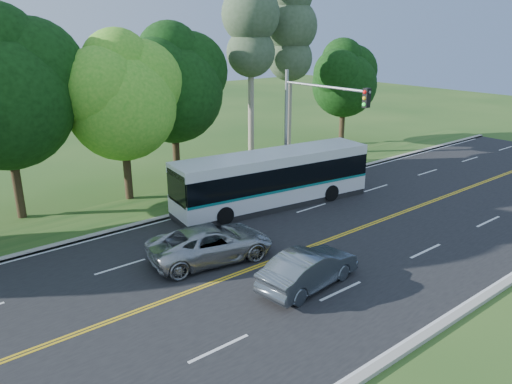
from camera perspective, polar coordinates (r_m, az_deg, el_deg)
ground at (r=21.56m, az=3.55°, el=-7.28°), size 120.00×120.00×0.00m
road at (r=21.56m, az=3.55°, el=-7.26°), size 60.00×14.00×0.02m
curb_north at (r=26.80m, az=-6.82°, el=-1.94°), size 60.00×0.30×0.15m
curb_south at (r=17.65m, az=19.96°, el=-14.49°), size 60.00×0.30×0.15m
grass_verge at (r=28.30m, az=-8.83°, el=-0.97°), size 60.00×4.00×0.10m
lane_markings at (r=21.50m, az=3.37°, el=-7.30°), size 57.60×13.82×0.00m
tree_row at (r=27.69m, az=-22.37°, el=11.66°), size 44.70×9.10×13.84m
bougainvillea_hedge at (r=31.50m, az=3.21°, el=2.50°), size 9.50×2.25×1.50m
traffic_signal at (r=28.23m, az=6.09°, el=8.79°), size 0.42×6.10×7.00m
transit_bus at (r=26.92m, az=1.95°, el=1.42°), size 11.43×3.88×2.93m
sedan at (r=18.93m, az=6.03°, el=-8.71°), size 4.51×1.99×1.44m
suv at (r=20.96m, az=-5.12°, el=-5.85°), size 5.63×3.35×1.47m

